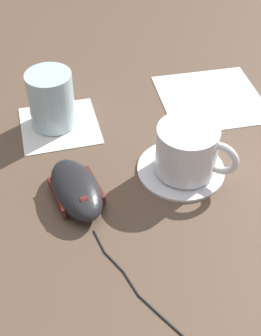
{
  "coord_description": "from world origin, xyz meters",
  "views": [
    {
      "loc": [
        0.14,
        0.47,
        0.46
      ],
      "look_at": [
        0.04,
        0.03,
        0.03
      ],
      "focal_mm": 50.0,
      "sensor_mm": 36.0,
      "label": 1
    }
  ],
  "objects": [
    {
      "name": "napkin_spare",
      "position": [
        -0.14,
        -0.13,
        0.0
      ],
      "size": [
        0.17,
        0.17,
        0.0
      ],
      "primitive_type": "cube",
      "rotation": [
        0.0,
        0.0,
        -0.03
      ],
      "color": "white",
      "rests_on": "ground"
    },
    {
      "name": "computer_mouse",
      "position": [
        0.11,
        0.04,
        0.02
      ],
      "size": [
        0.08,
        0.13,
        0.03
      ],
      "color": "black",
      "rests_on": "ground"
    },
    {
      "name": "saucer",
      "position": [
        -0.04,
        0.02,
        0.0
      ],
      "size": [
        0.12,
        0.12,
        0.01
      ],
      "primitive_type": "cylinder",
      "color": "white",
      "rests_on": "ground"
    },
    {
      "name": "ground_plane",
      "position": [
        0.0,
        0.0,
        0.0
      ],
      "size": [
        3.0,
        3.0,
        0.0
      ],
      "primitive_type": "plane",
      "color": "brown"
    },
    {
      "name": "mouse_cable",
      "position": [
        0.04,
        0.23,
        0.0
      ],
      "size": [
        0.15,
        0.24,
        0.0
      ],
      "color": "black",
      "rests_on": "ground"
    },
    {
      "name": "napkin_under_glass",
      "position": [
        0.12,
        -0.12,
        0.0
      ],
      "size": [
        0.12,
        0.12,
        0.0
      ],
      "primitive_type": "cube",
      "rotation": [
        0.0,
        0.0,
        0.02
      ],
      "color": "silver",
      "rests_on": "ground"
    },
    {
      "name": "coffee_cup",
      "position": [
        -0.04,
        0.03,
        0.04
      ],
      "size": [
        0.1,
        0.09,
        0.07
      ],
      "color": "white",
      "rests_on": "saucer"
    },
    {
      "name": "drinking_glass",
      "position": [
        0.12,
        -0.12,
        0.05
      ],
      "size": [
        0.07,
        0.07,
        0.09
      ],
      "primitive_type": "cylinder",
      "color": "silver",
      "rests_on": "napkin_under_glass"
    }
  ]
}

